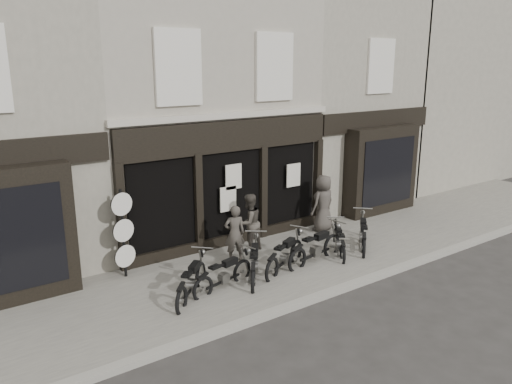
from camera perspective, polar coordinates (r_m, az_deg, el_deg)
ground_plane at (r=13.35m, az=4.15°, el=-9.92°), size 90.00×90.00×0.00m
pavement at (r=13.97m, az=1.79°, el=-8.47°), size 30.00×4.20×0.12m
kerb at (r=12.48m, az=7.87°, el=-11.53°), size 30.00×0.25×0.13m
central_building at (r=17.21m, az=-8.43°, el=9.60°), size 7.30×6.22×8.34m
neighbour_right at (r=20.83m, az=7.64°, el=10.36°), size 5.60×6.73×8.34m
filler_right at (r=27.08m, az=20.49°, el=10.66°), size 11.00×6.00×8.20m
motorcycle_0 at (r=12.19m, az=-7.35°, el=-10.40°), size 1.69×1.63×1.01m
motorcycle_1 at (r=12.54m, az=-3.68°, el=-9.68°), size 1.98×0.75×0.96m
motorcycle_2 at (r=13.10m, az=-0.18°, el=-8.37°), size 1.55×1.87×1.05m
motorcycle_3 at (r=13.60m, az=3.34°, el=-7.52°), size 2.03×1.22×1.05m
motorcycle_4 at (r=14.16m, az=6.85°, el=-6.63°), size 2.25×0.72×1.08m
motorcycle_5 at (r=14.92m, az=9.47°, el=-5.83°), size 1.35×1.71×0.94m
motorcycle_6 at (r=15.52m, az=12.12°, el=-4.98°), size 1.74×1.73×1.05m
man_left at (r=13.89m, az=-2.46°, el=-4.77°), size 0.68×0.56×1.62m
man_centre at (r=14.63m, az=-0.80°, el=-3.52°), size 0.93×0.77×1.72m
man_right at (r=16.48m, az=7.68°, el=-1.28°), size 0.99×0.72×1.88m
advert_sign_post at (r=13.22m, az=-14.88°, el=-5.03°), size 0.59×0.39×2.46m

